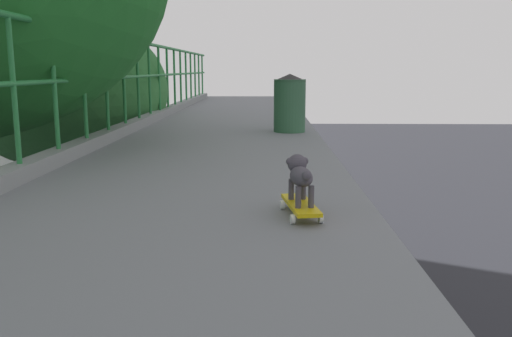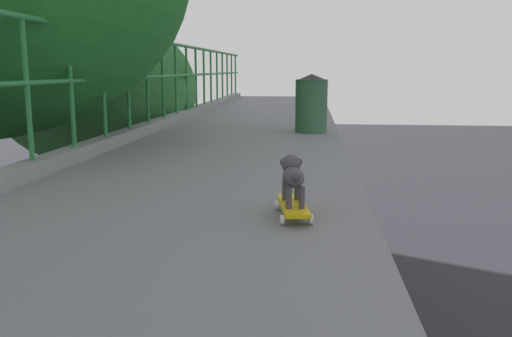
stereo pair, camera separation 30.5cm
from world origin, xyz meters
The scene contains 5 objects.
city_bus centered at (-7.54, 24.98, 1.98)m, with size 2.53×10.80×3.53m.
roadside_tree_far centered at (-2.21, 9.66, 5.60)m, with size 4.03×4.03×7.20m.
toy_skateboard centered at (2.01, 2.31, 5.27)m, with size 0.26×0.55×0.08m.
small_dog centered at (2.01, 2.33, 5.47)m, with size 0.18×0.39×0.29m.
litter_bin centered at (2.12, 6.93, 5.63)m, with size 0.47×0.47×0.84m.
Camera 1 is at (1.80, -0.98, 6.11)m, focal length 37.84 mm.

